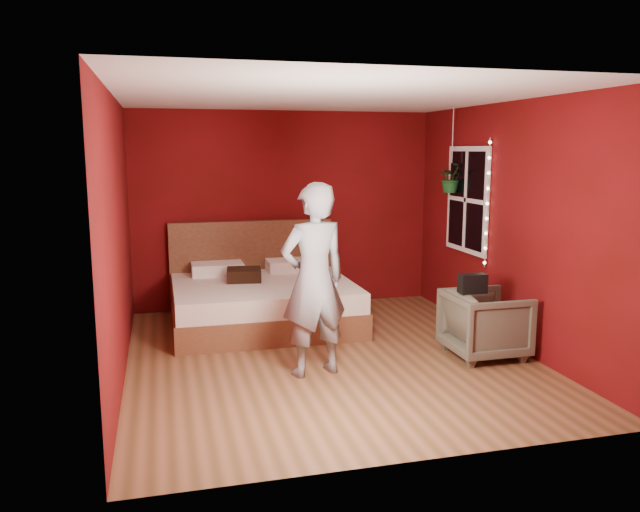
{
  "coord_description": "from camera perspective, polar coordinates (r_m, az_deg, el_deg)",
  "views": [
    {
      "loc": [
        -1.61,
        -5.91,
        2.1
      ],
      "look_at": [
        0.01,
        0.4,
        0.98
      ],
      "focal_mm": 35.0,
      "sensor_mm": 36.0,
      "label": 1
    }
  ],
  "objects": [
    {
      "name": "hanging_plant",
      "position": [
        7.9,
        11.91,
        7.02
      ],
      "size": [
        0.35,
        0.31,
        1.03
      ],
      "color": "silver",
      "rests_on": "room_walls"
    },
    {
      "name": "floor",
      "position": [
        6.48,
        0.8,
        -9.17
      ],
      "size": [
        4.5,
        4.5,
        0.0
      ],
      "primitive_type": "plane",
      "color": "brown",
      "rests_on": "ground"
    },
    {
      "name": "throw_pillow",
      "position": [
        7.58,
        -6.96,
        -1.7
      ],
      "size": [
        0.45,
        0.45,
        0.14
      ],
      "primitive_type": "cube",
      "rotation": [
        0.0,
        0.0,
        -0.12
      ],
      "color": "#311A10",
      "rests_on": "bed"
    },
    {
      "name": "handbag",
      "position": [
        6.41,
        13.77,
        -2.45
      ],
      "size": [
        0.27,
        0.14,
        0.19
      ],
      "primitive_type": "cube",
      "rotation": [
        0.0,
        0.0,
        -0.03
      ],
      "color": "black",
      "rests_on": "armchair"
    },
    {
      "name": "room_walls",
      "position": [
        6.14,
        0.84,
        5.81
      ],
      "size": [
        4.04,
        4.54,
        2.62
      ],
      "color": "maroon",
      "rests_on": "ground"
    },
    {
      "name": "bed",
      "position": [
        7.61,
        -5.34,
        -3.94
      ],
      "size": [
        2.14,
        1.82,
        1.18
      ],
      "color": "brown",
      "rests_on": "ground"
    },
    {
      "name": "person",
      "position": [
        5.76,
        -0.58,
        -2.24
      ],
      "size": [
        0.74,
        0.57,
        1.81
      ],
      "primitive_type": "imported",
      "rotation": [
        0.0,
        0.0,
        3.37
      ],
      "color": "slate",
      "rests_on": "ground"
    },
    {
      "name": "armchair",
      "position": [
        6.61,
        14.86,
        -6.02
      ],
      "size": [
        0.75,
        0.73,
        0.68
      ],
      "primitive_type": "imported",
      "rotation": [
        0.0,
        0.0,
        1.57
      ],
      "color": "#605E4B",
      "rests_on": "ground"
    },
    {
      "name": "fairy_lights",
      "position": [
        7.25,
        15.04,
        4.66
      ],
      "size": [
        0.04,
        0.04,
        1.45
      ],
      "color": "silver",
      "rests_on": "room_walls"
    },
    {
      "name": "window",
      "position": [
        7.72,
        13.3,
        5.02
      ],
      "size": [
        0.05,
        0.97,
        1.27
      ],
      "color": "white",
      "rests_on": "room_walls"
    }
  ]
}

